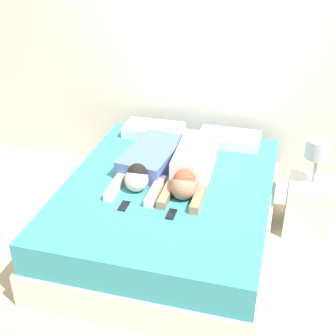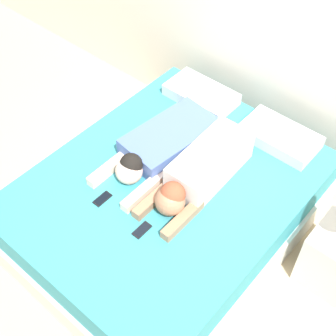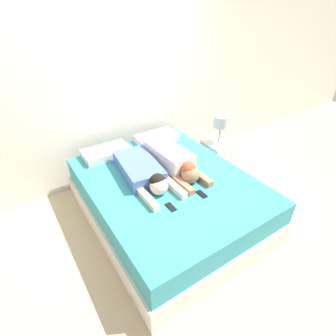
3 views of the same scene
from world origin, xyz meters
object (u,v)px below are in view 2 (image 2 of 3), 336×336
(bed, at_px, (168,205))
(pillow_head_left, at_px, (201,95))
(person_right, at_px, (200,172))
(cell_phone_left, at_px, (102,199))
(cell_phone_right, at_px, (142,230))
(person_left, at_px, (160,146))
(pillow_head_right, at_px, (280,136))

(bed, relative_size, pillow_head_left, 3.74)
(pillow_head_left, bearing_deg, person_right, -52.79)
(cell_phone_left, height_order, cell_phone_right, same)
(pillow_head_left, distance_m, person_right, 0.93)
(cell_phone_left, distance_m, cell_phone_right, 0.39)
(person_left, xyz_separation_m, person_right, (0.40, -0.03, 0.03))
(pillow_head_right, xyz_separation_m, cell_phone_right, (-0.24, -1.31, -0.05))
(person_left, xyz_separation_m, cell_phone_right, (0.36, -0.60, -0.08))
(cell_phone_right, bearing_deg, pillow_head_left, 111.96)
(pillow_head_right, relative_size, cell_phone_right, 4.32)
(bed, height_order, cell_phone_left, cell_phone_left)
(pillow_head_left, height_order, person_right, person_right)
(pillow_head_left, xyz_separation_m, person_left, (0.16, -0.70, 0.03))
(person_right, height_order, cell_phone_right, person_right)
(bed, bearing_deg, cell_phone_right, -71.70)
(person_left, bearing_deg, pillow_head_left, 102.98)
(bed, bearing_deg, pillow_head_right, 66.31)
(cell_phone_left, bearing_deg, pillow_head_left, 96.20)
(person_left, relative_size, cell_phone_left, 7.85)
(pillow_head_left, height_order, person_left, person_left)
(pillow_head_left, distance_m, cell_phone_left, 1.30)
(pillow_head_left, relative_size, cell_phone_right, 4.32)
(person_left, relative_size, person_right, 1.08)
(person_right, bearing_deg, person_left, 175.43)
(pillow_head_right, distance_m, person_left, 0.93)
(pillow_head_left, distance_m, cell_phone_right, 1.41)
(person_right, height_order, cell_phone_left, person_right)
(person_left, height_order, cell_phone_right, person_left)
(pillow_head_left, relative_size, person_right, 0.59)
(bed, xyz_separation_m, pillow_head_left, (-0.38, 0.88, 0.34))
(bed, bearing_deg, cell_phone_left, -120.14)
(person_left, height_order, cell_phone_left, person_left)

